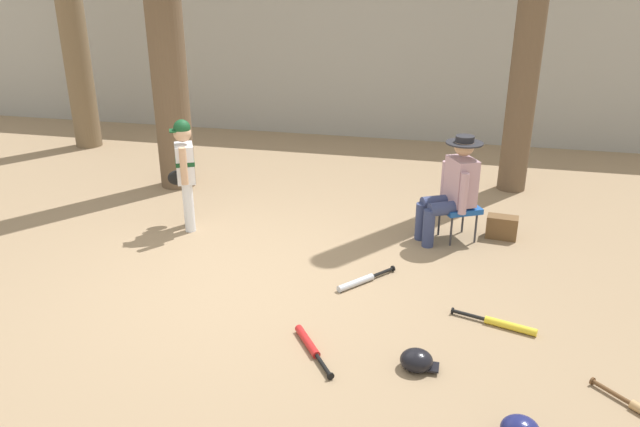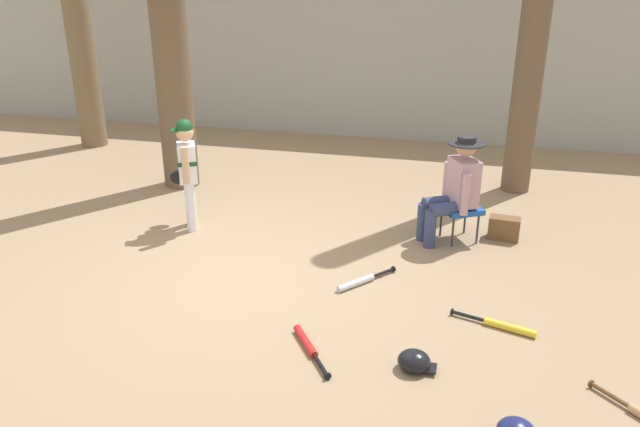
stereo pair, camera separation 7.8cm
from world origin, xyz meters
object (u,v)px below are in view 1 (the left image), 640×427
Objects in this scene: folding_stool at (459,209)px; batting_helmet_black at (417,360)px; young_ballplayer at (184,168)px; bat_red_barrel at (310,345)px; handbag_beside_stool at (502,227)px; bat_aluminum_silver at (360,281)px; seated_spectator at (453,186)px; bat_yellow_trainer at (504,324)px.

folding_stool is 2.58m from batting_helmet_black.
young_ballplayer is at bearing 143.00° from batting_helmet_black.
bat_red_barrel is at bearing -46.21° from young_ballplayer.
folding_stool is 2.73m from bat_red_barrel.
handbag_beside_stool is at bearing 16.19° from folding_stool.
bat_red_barrel is 1.19m from bat_aluminum_silver.
handbag_beside_stool reaches higher than bat_aluminum_silver.
seated_spectator is (3.01, 0.35, -0.10)m from young_ballplayer.
folding_stool is 0.87× the size of bat_red_barrel.
young_ballplayer is 2.18× the size of bat_aluminum_silver.
folding_stool reaches higher than batting_helmet_black.
young_ballplayer reaches higher than batting_helmet_black.
folding_stool reaches higher than bat_red_barrel.
seated_spectator is at bearing 57.99° from bat_aluminum_silver.
folding_stool reaches higher than bat_yellow_trainer.
seated_spectator is at bearing 86.73° from batting_helmet_black.
bat_yellow_trainer is 2.42× the size of batting_helmet_black.
young_ballplayer reaches higher than handbag_beside_stool.
seated_spectator is 1.93m from bat_yellow_trainer.
bat_yellow_trainer is at bearing 48.06° from batting_helmet_black.
folding_stool is 1.81× the size of batting_helmet_black.
young_ballplayer reaches higher than bat_aluminum_silver.
bat_red_barrel and bat_yellow_trainer have the same top height.
seated_spectator is 1.66× the size of bat_yellow_trainer.
bat_aluminum_silver is at bearing -133.32° from handbag_beside_stool.
handbag_beside_stool is (0.58, 0.19, -0.51)m from seated_spectator.
young_ballplayer is 1.80× the size of bat_yellow_trainer.
seated_spectator is 0.80m from handbag_beside_stool.
bat_aluminum_silver is 1.99× the size of batting_helmet_black.
handbag_beside_stool is 2.01m from bat_aluminum_silver.
young_ballplayer is 3.65m from batting_helmet_black.
batting_helmet_black is (2.86, -2.16, -0.67)m from young_ballplayer.
handbag_beside_stool reaches higher than batting_helmet_black.
batting_helmet_black is (-0.14, -2.51, -0.57)m from seated_spectator.
handbag_beside_stool is at bearing 88.51° from bat_yellow_trainer.
seated_spectator reaches higher than bat_yellow_trainer.
seated_spectator is 4.00× the size of batting_helmet_black.
bat_yellow_trainer is (3.54, -1.40, -0.71)m from young_ballplayer.
folding_stool is at bearing 7.30° from young_ballplayer.
bat_aluminum_silver is (-0.88, -1.32, -0.33)m from folding_stool.
seated_spectator is 1.61m from bat_aluminum_silver.
young_ballplayer is 1.09× the size of seated_spectator.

